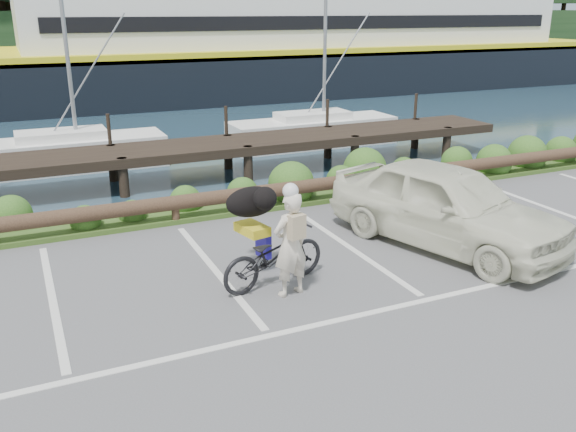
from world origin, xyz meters
The scene contains 8 objects.
ground centered at (0.00, 0.00, 0.00)m, with size 72.00×72.00×0.00m, color #515154.
harbor_backdrop centered at (0.39, 78.47, 0.00)m, with size 170.00×160.00×30.00m.
vegetation_strip centered at (0.00, 5.30, 0.05)m, with size 34.00×1.60×0.10m, color #3D5B21.
log_rail centered at (0.00, 4.60, 0.00)m, with size 32.00×0.30×0.60m, color #443021, non-canonical shape.
bicycle centered at (0.69, 1.08, 0.49)m, with size 0.66×1.88×0.99m, color black.
cyclist centered at (0.79, 0.66, 0.82)m, with size 0.60×0.39×1.65m, color beige.
dog centered at (0.56, 1.67, 1.24)m, with size 0.87×0.43×0.50m, color black.
parked_car centered at (4.27, 1.37, 0.78)m, with size 1.85×4.59×1.56m, color silver.
Camera 1 is at (-2.77, -7.14, 4.20)m, focal length 38.00 mm.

